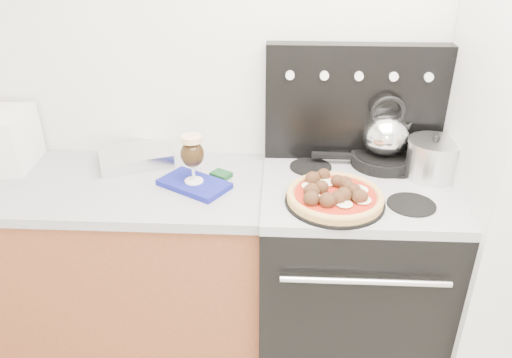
# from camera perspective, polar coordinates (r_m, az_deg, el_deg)

# --- Properties ---
(room_shell) EXTENTS (3.52, 3.01, 2.52)m
(room_shell) POSITION_cam_1_polar(r_m,az_deg,el_deg) (1.12, 14.85, -7.10)
(room_shell) COLOR beige
(room_shell) RESTS_ON ground
(base_cabinet) EXTENTS (1.45, 0.60, 0.86)m
(base_cabinet) POSITION_cam_1_polar(r_m,az_deg,el_deg) (2.44, -16.83, -9.95)
(base_cabinet) COLOR brown
(base_cabinet) RESTS_ON ground
(countertop) EXTENTS (1.48, 0.63, 0.04)m
(countertop) POSITION_cam_1_polar(r_m,az_deg,el_deg) (2.20, -18.41, -0.58)
(countertop) COLOR #A1A1A8
(countertop) RESTS_ON base_cabinet
(stove_body) EXTENTS (0.76, 0.65, 0.88)m
(stove_body) POSITION_cam_1_polar(r_m,az_deg,el_deg) (2.30, 10.39, -11.25)
(stove_body) COLOR black
(stove_body) RESTS_ON ground
(cooktop) EXTENTS (0.76, 0.65, 0.04)m
(cooktop) POSITION_cam_1_polar(r_m,az_deg,el_deg) (2.05, 11.47, -1.16)
(cooktop) COLOR #ADADB2
(cooktop) RESTS_ON stove_body
(backguard) EXTENTS (0.76, 0.08, 0.50)m
(backguard) POSITION_cam_1_polar(r_m,az_deg,el_deg) (2.19, 11.20, 8.53)
(backguard) COLOR black
(backguard) RESTS_ON cooktop
(foil_sheet) EXTENTS (0.37, 0.32, 0.06)m
(foil_sheet) POSITION_cam_1_polar(r_m,az_deg,el_deg) (2.28, -13.62, 2.50)
(foil_sheet) COLOR white
(foil_sheet) RESTS_ON countertop
(oven_mitt) EXTENTS (0.32, 0.28, 0.02)m
(oven_mitt) POSITION_cam_1_polar(r_m,az_deg,el_deg) (2.04, -7.07, -0.59)
(oven_mitt) COLOR navy
(oven_mitt) RESTS_ON countertop
(beer_glass) EXTENTS (0.11, 0.11, 0.20)m
(beer_glass) POSITION_cam_1_polar(r_m,az_deg,el_deg) (1.99, -7.26, 2.30)
(beer_glass) COLOR black
(beer_glass) RESTS_ON oven_mitt
(pizza_pan) EXTENTS (0.46, 0.46, 0.01)m
(pizza_pan) POSITION_cam_1_polar(r_m,az_deg,el_deg) (1.90, 8.97, -2.57)
(pizza_pan) COLOR black
(pizza_pan) RESTS_ON cooktop
(pizza) EXTENTS (0.43, 0.43, 0.05)m
(pizza) POSITION_cam_1_polar(r_m,az_deg,el_deg) (1.88, 9.04, -1.73)
(pizza) COLOR #ECB65A
(pizza) RESTS_ON pizza_pan
(skillet) EXTENTS (0.28, 0.28, 0.05)m
(skillet) POSITION_cam_1_polar(r_m,az_deg,el_deg) (2.22, 14.22, 2.17)
(skillet) COLOR black
(skillet) RESTS_ON cooktop
(tea_kettle) EXTENTS (0.23, 0.23, 0.22)m
(tea_kettle) POSITION_cam_1_polar(r_m,az_deg,el_deg) (2.17, 14.62, 5.34)
(tea_kettle) COLOR silver
(tea_kettle) RESTS_ON skillet
(stock_pot) EXTENTS (0.23, 0.23, 0.15)m
(stock_pot) POSITION_cam_1_polar(r_m,az_deg,el_deg) (2.15, 19.51, 2.05)
(stock_pot) COLOR silver
(stock_pot) RESTS_ON cooktop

